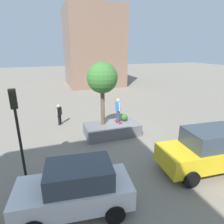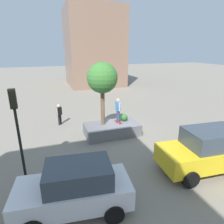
{
  "view_description": "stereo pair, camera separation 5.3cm",
  "coord_description": "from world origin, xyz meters",
  "px_view_note": "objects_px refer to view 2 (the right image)",
  "views": [
    {
      "loc": [
        4.86,
        12.16,
        5.93
      ],
      "look_at": [
        0.6,
        0.23,
        1.73
      ],
      "focal_mm": 30.72,
      "sensor_mm": 36.0,
      "label": 1
    },
    {
      "loc": [
        4.81,
        12.18,
        5.93
      ],
      "look_at": [
        0.6,
        0.23,
        1.73
      ],
      "focal_mm": 30.72,
      "sensor_mm": 36.0,
      "label": 2
    }
  ],
  "objects_px": {
    "plaza_tree": "(102,78)",
    "skateboard": "(118,122)",
    "planter_ledge": "(112,129)",
    "traffic_light_corner": "(16,120)",
    "skateboarder": "(118,108)",
    "police_car": "(75,188)",
    "taxi_cab": "(208,150)",
    "pedestrian_crossing": "(59,113)"
  },
  "relations": [
    {
      "from": "skateboard",
      "to": "skateboarder",
      "type": "xyz_separation_m",
      "value": [
        0.0,
        0.0,
        1.01
      ]
    },
    {
      "from": "plaza_tree",
      "to": "skateboard",
      "type": "height_order",
      "value": "plaza_tree"
    },
    {
      "from": "skateboard",
      "to": "taxi_cab",
      "type": "bearing_deg",
      "value": 114.62
    },
    {
      "from": "taxi_cab",
      "to": "police_car",
      "type": "height_order",
      "value": "taxi_cab"
    },
    {
      "from": "skateboard",
      "to": "pedestrian_crossing",
      "type": "distance_m",
      "value": 4.96
    },
    {
      "from": "planter_ledge",
      "to": "traffic_light_corner",
      "type": "bearing_deg",
      "value": 30.07
    },
    {
      "from": "plaza_tree",
      "to": "skateboarder",
      "type": "relative_size",
      "value": 2.49
    },
    {
      "from": "taxi_cab",
      "to": "police_car",
      "type": "relative_size",
      "value": 1.1
    },
    {
      "from": "taxi_cab",
      "to": "traffic_light_corner",
      "type": "height_order",
      "value": "traffic_light_corner"
    },
    {
      "from": "taxi_cab",
      "to": "skateboarder",
      "type": "bearing_deg",
      "value": -65.38
    },
    {
      "from": "pedestrian_crossing",
      "to": "traffic_light_corner",
      "type": "bearing_deg",
      "value": 71.32
    },
    {
      "from": "planter_ledge",
      "to": "skateboarder",
      "type": "relative_size",
      "value": 2.21
    },
    {
      "from": "skateboarder",
      "to": "pedestrian_crossing",
      "type": "bearing_deg",
      "value": -38.37
    },
    {
      "from": "taxi_cab",
      "to": "skateboard",
      "type": "bearing_deg",
      "value": -65.38
    },
    {
      "from": "planter_ledge",
      "to": "police_car",
      "type": "bearing_deg",
      "value": 59.17
    },
    {
      "from": "taxi_cab",
      "to": "pedestrian_crossing",
      "type": "relative_size",
      "value": 2.83
    },
    {
      "from": "traffic_light_corner",
      "to": "skateboarder",
      "type": "bearing_deg",
      "value": -150.97
    },
    {
      "from": "skateboarder",
      "to": "taxi_cab",
      "type": "distance_m",
      "value": 6.31
    },
    {
      "from": "planter_ledge",
      "to": "plaza_tree",
      "type": "height_order",
      "value": "plaza_tree"
    },
    {
      "from": "skateboard",
      "to": "police_car",
      "type": "distance_m",
      "value": 7.35
    },
    {
      "from": "plaza_tree",
      "to": "skateboarder",
      "type": "bearing_deg",
      "value": 178.56
    },
    {
      "from": "plaza_tree",
      "to": "pedestrian_crossing",
      "type": "distance_m",
      "value": 5.13
    },
    {
      "from": "skateboarder",
      "to": "police_car",
      "type": "relative_size",
      "value": 0.39
    },
    {
      "from": "planter_ledge",
      "to": "police_car",
      "type": "xyz_separation_m",
      "value": [
        3.56,
        5.96,
        0.59
      ]
    },
    {
      "from": "skateboarder",
      "to": "police_car",
      "type": "xyz_separation_m",
      "value": [
        4.08,
        6.12,
        -0.89
      ]
    },
    {
      "from": "police_car",
      "to": "traffic_light_corner",
      "type": "distance_m",
      "value": 3.93
    },
    {
      "from": "planter_ledge",
      "to": "police_car",
      "type": "height_order",
      "value": "police_car"
    },
    {
      "from": "skateboarder",
      "to": "police_car",
      "type": "height_order",
      "value": "skateboarder"
    },
    {
      "from": "plaza_tree",
      "to": "skateboard",
      "type": "bearing_deg",
      "value": 178.56
    },
    {
      "from": "planter_ledge",
      "to": "pedestrian_crossing",
      "type": "distance_m",
      "value": 4.71
    },
    {
      "from": "planter_ledge",
      "to": "plaza_tree",
      "type": "distance_m",
      "value": 3.7
    },
    {
      "from": "planter_ledge",
      "to": "skateboard",
      "type": "xyz_separation_m",
      "value": [
        -0.52,
        -0.15,
        0.47
      ]
    },
    {
      "from": "police_car",
      "to": "traffic_light_corner",
      "type": "relative_size",
      "value": 1.02
    },
    {
      "from": "pedestrian_crossing",
      "to": "skateboard",
      "type": "bearing_deg",
      "value": 141.63
    },
    {
      "from": "plaza_tree",
      "to": "traffic_light_corner",
      "type": "relative_size",
      "value": 0.99
    },
    {
      "from": "planter_ledge",
      "to": "police_car",
      "type": "distance_m",
      "value": 6.97
    },
    {
      "from": "skateboarder",
      "to": "pedestrian_crossing",
      "type": "relative_size",
      "value": 1.0
    },
    {
      "from": "skateboard",
      "to": "taxi_cab",
      "type": "xyz_separation_m",
      "value": [
        -2.61,
        5.7,
        0.24
      ]
    },
    {
      "from": "planter_ledge",
      "to": "plaza_tree",
      "type": "xyz_separation_m",
      "value": [
        0.62,
        -0.18,
        3.65
      ]
    },
    {
      "from": "skateboard",
      "to": "pedestrian_crossing",
      "type": "relative_size",
      "value": 0.48
    },
    {
      "from": "traffic_light_corner",
      "to": "pedestrian_crossing",
      "type": "bearing_deg",
      "value": -108.68
    },
    {
      "from": "taxi_cab",
      "to": "police_car",
      "type": "xyz_separation_m",
      "value": [
        6.69,
        0.42,
        -0.11
      ]
    }
  ]
}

